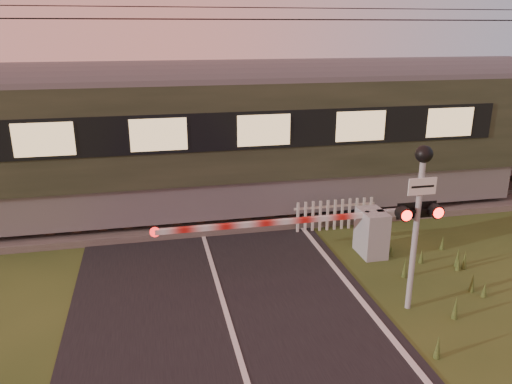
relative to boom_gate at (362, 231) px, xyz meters
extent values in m
plane|color=#273F18|center=(-3.62, -2.92, -0.63)|extent=(160.00, 160.00, 0.00)
cube|color=black|center=(-3.62, -2.92, -0.62)|extent=(6.00, 140.00, 0.02)
cube|color=#47423D|center=(-3.62, 3.58, -0.57)|extent=(140.00, 3.40, 0.24)
cube|color=slate|center=(-3.62, 2.86, -0.37)|extent=(140.00, 0.08, 0.14)
cube|color=slate|center=(-3.62, 4.30, -0.37)|extent=(140.00, 0.08, 0.14)
cube|color=#2D2116|center=(-3.62, 3.58, -0.44)|extent=(0.24, 2.20, 0.06)
cylinder|color=black|center=(-3.62, 3.28, 4.87)|extent=(120.00, 0.02, 0.02)
cylinder|color=black|center=(-3.62, 3.88, 4.87)|extent=(120.00, 0.02, 0.02)
cylinder|color=black|center=(-3.62, 3.58, 5.17)|extent=(120.00, 0.02, 0.02)
cube|color=slate|center=(-4.63, 3.58, 0.22)|extent=(20.77, 2.75, 1.03)
cube|color=#252D1E|center=(-4.63, 3.58, 2.02)|extent=(21.64, 2.99, 2.58)
cylinder|color=#4C4C4F|center=(-4.63, 3.58, 3.31)|extent=(21.64, 1.05, 1.05)
cube|color=#FFD893|center=(-4.63, 2.04, 2.15)|extent=(18.61, 0.04, 0.80)
cube|color=gray|center=(0.25, 0.00, -0.07)|extent=(0.56, 0.87, 1.12)
cylinder|color=gray|center=(0.10, 0.00, -0.07)|extent=(0.12, 0.12, 1.12)
cube|color=gray|center=(0.81, 0.00, 0.41)|extent=(0.92, 0.16, 0.16)
cube|color=red|center=(-2.39, 0.00, 0.41)|extent=(4.98, 0.11, 0.11)
cylinder|color=red|center=(-4.88, 0.00, 0.41)|extent=(0.22, 0.04, 0.22)
cylinder|color=gray|center=(-0.07, -2.47, 0.87)|extent=(0.11, 0.11, 2.99)
cube|color=white|center=(-0.07, -2.53, 1.92)|extent=(0.55, 0.03, 0.32)
sphere|color=black|center=(-0.07, -2.47, 2.50)|extent=(0.32, 0.32, 0.32)
cube|color=black|center=(-0.07, -2.47, 1.42)|extent=(0.75, 0.06, 0.06)
cylinder|color=#FF140C|center=(-0.39, -2.65, 1.42)|extent=(0.20, 0.02, 0.20)
cylinder|color=#FF140C|center=(0.25, -2.65, 1.42)|extent=(0.20, 0.02, 0.20)
cube|color=black|center=(-0.07, -2.42, 1.42)|extent=(0.80, 0.02, 0.32)
cube|color=silver|center=(-0.04, 1.71, -0.34)|extent=(2.31, 0.04, 0.06)
cube|color=silver|center=(-0.04, 1.71, 0.04)|extent=(2.31, 0.04, 0.06)
camera|label=1|loc=(-4.86, -10.30, 4.64)|focal=35.00mm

